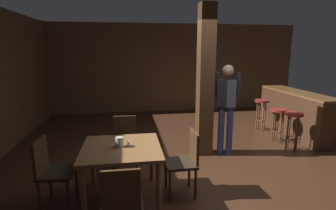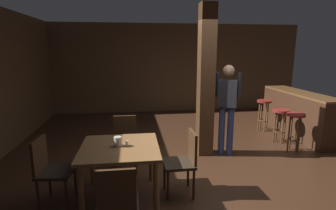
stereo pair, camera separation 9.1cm
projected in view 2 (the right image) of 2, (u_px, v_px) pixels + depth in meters
ground_plane at (223, 169)px, 4.44m from camera, size 10.80×10.80×0.00m
wall_back at (179, 68)px, 8.51m from camera, size 8.00×0.10×2.80m
pillar at (206, 82)px, 4.85m from camera, size 0.28×0.28×2.80m
dining_table at (120, 154)px, 3.47m from camera, size 1.02×1.02×0.74m
chair_north at (125, 140)px, 4.37m from camera, size 0.43×0.43×0.89m
chair_west at (50, 168)px, 3.34m from camera, size 0.46×0.46×0.89m
chair_east at (184, 159)px, 3.61m from camera, size 0.43×0.43×0.89m
chair_south at (118, 201)px, 2.62m from camera, size 0.42×0.42×0.89m
napkin_cup at (118, 141)px, 3.44m from camera, size 0.10×0.10×0.13m
salt_shaker at (127, 144)px, 3.44m from camera, size 0.03×0.03×0.07m
standing_person at (227, 104)px, 4.86m from camera, size 0.46×0.33×1.72m
bar_counter at (295, 113)px, 6.15m from camera, size 0.56×2.32×1.02m
bar_stool_near at (295, 123)px, 5.11m from camera, size 0.34×0.34×0.78m
bar_stool_mid at (280, 118)px, 5.65m from camera, size 0.36×0.36×0.73m
bar_stool_far at (264, 108)px, 6.49m from camera, size 0.34×0.34×0.77m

